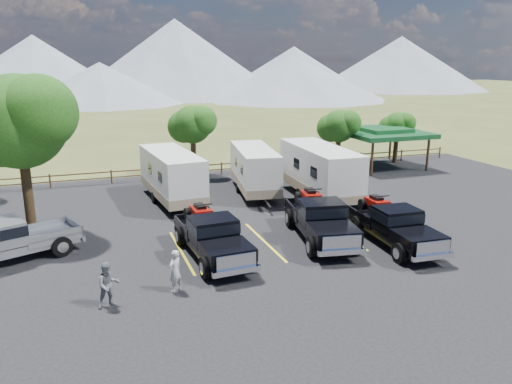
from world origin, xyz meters
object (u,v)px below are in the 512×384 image
object	(u,v)px
tree_big_nw	(18,122)
rig_left	(212,235)
trailer_center	(254,170)
person_a	(175,271)
rig_center	(320,218)
person_b	(108,285)
trailer_left	(172,176)
trailer_right	(319,172)
pavilion	(383,133)
pickup_silver	(7,240)
rig_right	(393,224)

from	to	relation	value
tree_big_nw	rig_left	xyz separation A→B (m)	(7.72, -6.00, -4.56)
trailer_center	person_a	world-z (taller)	trailer_center
rig_center	person_a	bearing A→B (deg)	-146.29
person_b	tree_big_nw	bearing A→B (deg)	97.50
trailer_left	trailer_right	bearing A→B (deg)	-20.62
pavilion	pickup_silver	bearing A→B (deg)	-156.16
person_b	trailer_right	bearing A→B (deg)	26.07
tree_big_nw	person_a	bearing A→B (deg)	-57.89
trailer_center	pickup_silver	size ratio (longest dim) A/B	1.32
trailer_left	pickup_silver	bearing A→B (deg)	-145.54
pavilion	trailer_center	distance (m)	13.27
rig_center	trailer_center	bearing A→B (deg)	100.77
pavilion	pickup_silver	size ratio (longest dim) A/B	0.96
tree_big_nw	pavilion	world-z (taller)	tree_big_nw
pavilion	rig_left	world-z (taller)	pavilion
rig_right	trailer_center	xyz separation A→B (m)	(-3.00, 10.94, 0.56)
pavilion	trailer_left	xyz separation A→B (m)	(-17.86, -4.74, -1.14)
rig_center	person_b	size ratio (longest dim) A/B	4.13
tree_big_nw	person_b	size ratio (longest dim) A/B	4.77
pavilion	rig_right	xyz separation A→B (m)	(-9.46, -15.33, -1.77)
person_a	pickup_silver	bearing A→B (deg)	-74.72
tree_big_nw	trailer_right	bearing A→B (deg)	2.81
rig_center	pavilion	bearing A→B (deg)	57.77
trailer_left	trailer_center	distance (m)	5.40
pavilion	tree_big_nw	bearing A→B (deg)	-162.66
rig_right	trailer_left	world-z (taller)	trailer_left
trailer_left	person_b	size ratio (longest dim) A/B	5.42
trailer_right	pavilion	bearing A→B (deg)	40.65
pavilion	person_b	size ratio (longest dim) A/B	3.78
pickup_silver	trailer_right	bearing A→B (deg)	82.73
pavilion	rig_center	xyz separation A→B (m)	(-12.37, -13.53, -1.70)
trailer_left	trailer_center	size ratio (longest dim) A/B	1.05
tree_big_nw	rig_right	bearing A→B (deg)	-24.59
person_a	pavilion	bearing A→B (deg)	-174.23
trailer_center	rig_right	bearing A→B (deg)	-65.60
trailer_center	person_b	distance (m)	16.25
person_a	rig_center	bearing A→B (deg)	169.16
rig_right	person_b	distance (m)	13.07
trailer_left	rig_center	bearing A→B (deg)	-62.95
tree_big_nw	rig_right	size ratio (longest dim) A/B	1.27
pavilion	trailer_left	size ratio (longest dim) A/B	0.70
trailer_left	pickup_silver	distance (m)	10.79
pickup_silver	tree_big_nw	bearing A→B (deg)	148.18
trailer_right	rig_left	bearing A→B (deg)	-139.00
trailer_left	person_a	world-z (taller)	trailer_left
rig_center	trailer_right	distance (m)	7.13
rig_right	trailer_right	bearing A→B (deg)	91.49
trailer_left	trailer_right	xyz separation A→B (m)	(8.64, -2.43, 0.11)
rig_center	person_a	xyz separation A→B (m)	(-7.61, -3.31, -0.23)
person_b	pickup_silver	bearing A→B (deg)	112.45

